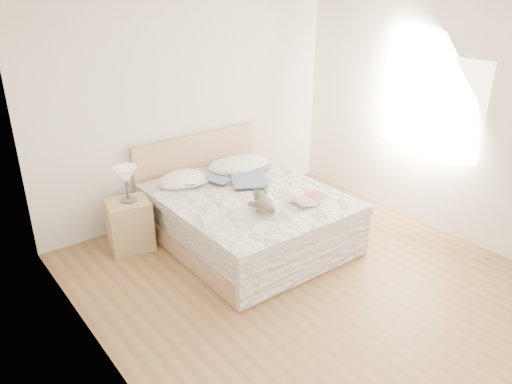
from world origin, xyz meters
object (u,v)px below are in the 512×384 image
Objects in this scene: table_lamp at (126,177)px; photo_book at (194,183)px; nightstand at (130,225)px; childrens_book at (309,199)px; bed at (244,215)px; teddy_bear at (264,210)px.

table_lamp is 0.77m from photo_book.
table_lamp is at bearing 179.97° from photo_book.
nightstand is 1.38× the size of childrens_book.
teddy_bear is at bearing -107.27° from bed.
childrens_book is at bearing 12.88° from teddy_bear.
table_lamp is 1.94m from childrens_book.
bed is 5.48× the size of table_lamp.
bed is 0.82m from childrens_book.
table_lamp reaches higher than teddy_bear.
bed is 6.97× the size of photo_book.
table_lamp is 0.96× the size of childrens_book.
nightstand is at bearing -179.65° from photo_book.
bed is 6.82× the size of teddy_bear.
childrens_book is (0.73, -1.13, 0.00)m from photo_book.
photo_book reaches higher than nightstand.
table_lamp is 1.27× the size of photo_book.
table_lamp is at bearing 2.18° from nightstand.
teddy_bear is (0.93, -1.19, 0.37)m from nightstand.
nightstand is 1.78× the size of teddy_bear.
childrens_book is 1.29× the size of teddy_bear.
childrens_book reaches higher than photo_book.
bed is 1.35m from table_lamp.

